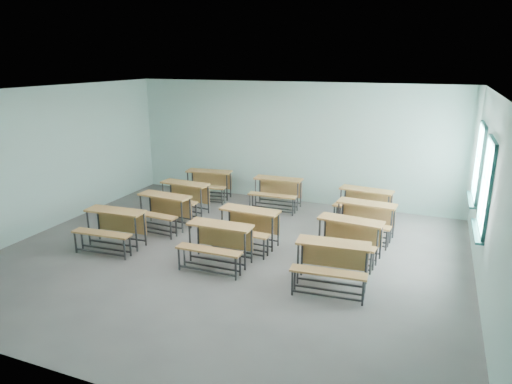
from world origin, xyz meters
TOP-DOWN VIEW (x-y plane):
  - room at (0.08, 0.03)m, footprint 9.04×8.04m
  - desk_unit_r0c0 at (-2.39, -0.51)m, footprint 1.30×0.91m
  - desk_unit_r0c1 at (-0.02, -0.45)m, footprint 1.26×0.85m
  - desk_unit_r0c2 at (2.17, -0.53)m, footprint 1.31×0.93m
  - desk_unit_r1c0 at (-2.06, 0.80)m, footprint 1.30×0.92m
  - desk_unit_r1c1 at (0.16, 0.56)m, footprint 1.28×0.89m
  - desk_unit_r1c2 at (2.21, 0.72)m, footprint 1.32×0.95m
  - desk_unit_r2c0 at (-2.17, 1.91)m, footprint 1.30×0.92m
  - desk_unit_r2c2 at (2.34, 1.92)m, footprint 1.30×0.93m
  - desk_unit_r3c0 at (-2.18, 3.26)m, footprint 1.34×0.99m
  - desk_unit_r3c1 at (-0.12, 3.20)m, footprint 1.27×0.87m
  - desk_unit_r3c2 at (2.16, 2.99)m, footprint 1.34×0.98m

SIDE VIEW (x-z plane):
  - desk_unit_r0c0 at x=-2.39m, z-range 0.13..0.91m
  - desk_unit_r0c1 at x=-0.02m, z-range 0.13..0.91m
  - desk_unit_r0c2 at x=2.17m, z-range 0.13..0.91m
  - desk_unit_r1c0 at x=-2.06m, z-range 0.13..0.91m
  - desk_unit_r1c1 at x=0.16m, z-range 0.13..0.91m
  - desk_unit_r1c2 at x=2.21m, z-range 0.13..0.91m
  - desk_unit_r2c0 at x=-2.17m, z-range 0.13..0.91m
  - desk_unit_r2c2 at x=2.34m, z-range 0.13..0.91m
  - desk_unit_r3c0 at x=-2.18m, z-range 0.13..0.91m
  - desk_unit_r3c1 at x=-0.12m, z-range 0.13..0.91m
  - desk_unit_r3c2 at x=2.16m, z-range 0.13..0.91m
  - room at x=0.08m, z-range -0.02..3.22m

